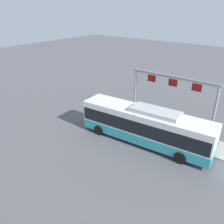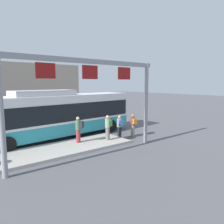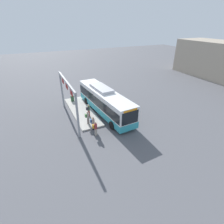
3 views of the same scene
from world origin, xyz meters
TOP-DOWN VIEW (x-y plane):
  - ground_plane at (0.00, 0.00)m, footprint 120.00×120.00m
  - platform_curb at (-1.64, -2.83)m, footprint 10.00×2.80m
  - bus_main at (-0.01, -0.00)m, footprint 12.10×3.47m
  - person_boarding at (4.61, -3.05)m, footprint 0.39×0.56m
  - person_waiting_near at (2.21, -3.14)m, footprint 0.36×0.54m
  - person_waiting_mid at (3.42, -2.93)m, footprint 0.46×0.59m
  - person_waiting_far at (0.39, -2.45)m, footprint 0.54×0.61m
  - platform_sign_gantry at (-0.16, -4.75)m, footprint 8.97×0.24m

SIDE VIEW (x-z plane):
  - ground_plane at x=0.00m, z-range 0.00..0.00m
  - platform_curb at x=-1.64m, z-range 0.00..0.16m
  - person_boarding at x=4.61m, z-range 0.06..1.73m
  - person_waiting_mid at x=3.42m, z-range 0.06..1.73m
  - person_waiting_near at x=2.21m, z-range 0.22..1.89m
  - person_waiting_far at x=0.39m, z-range 0.22..1.89m
  - bus_main at x=-0.01m, z-range 0.08..3.54m
  - platform_sign_gantry at x=-0.16m, z-range 1.14..6.34m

